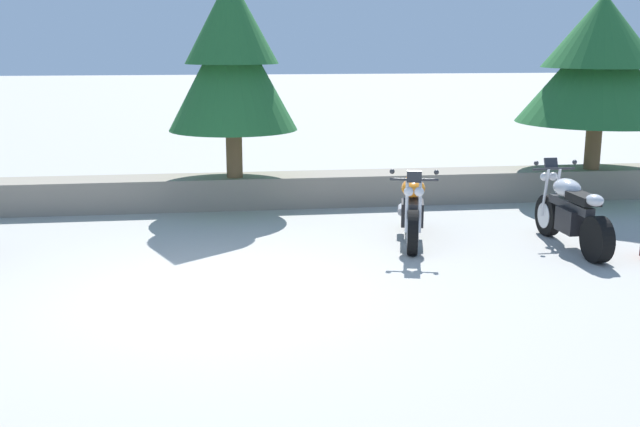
% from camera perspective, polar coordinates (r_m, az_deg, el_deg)
% --- Properties ---
extents(ground_plane, '(120.00, 120.00, 0.00)m').
position_cam_1_polar(ground_plane, '(8.87, -8.00, -6.08)').
color(ground_plane, '#A3A099').
extents(stone_wall, '(36.00, 0.80, 0.55)m').
position_cam_1_polar(stone_wall, '(13.45, -7.99, 1.65)').
color(stone_wall, gray).
rests_on(stone_wall, ground).
extents(motorcycle_orange_centre, '(0.81, 2.04, 1.18)m').
position_cam_1_polar(motorcycle_orange_centre, '(11.05, 6.99, 0.34)').
color(motorcycle_orange_centre, black).
rests_on(motorcycle_orange_centre, ground).
extents(motorcycle_silver_far_right, '(0.67, 2.06, 1.18)m').
position_cam_1_polar(motorcycle_silver_far_right, '(11.22, 18.46, -0.04)').
color(motorcycle_silver_far_right, black).
rests_on(motorcycle_silver_far_right, ground).
extents(pine_tree_mid_left, '(2.20, 2.20, 3.41)m').
position_cam_1_polar(pine_tree_mid_left, '(13.06, -6.69, 11.69)').
color(pine_tree_mid_left, brown).
rests_on(pine_tree_mid_left, stone_wall).
extents(pine_tree_mid_right, '(2.89, 2.89, 3.16)m').
position_cam_1_polar(pine_tree_mid_right, '(14.73, 20.40, 10.72)').
color(pine_tree_mid_right, brown).
rests_on(pine_tree_mid_right, stone_wall).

